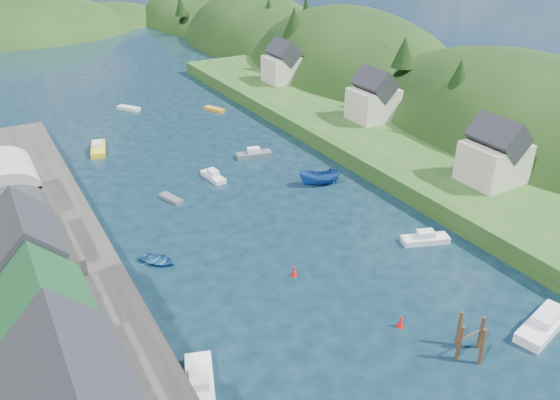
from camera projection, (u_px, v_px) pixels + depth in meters
ground at (204, 164)px, 79.08m from camera, size 600.00×600.00×0.00m
hillside_right at (349, 114)px, 121.69m from camera, size 36.00×245.56×48.00m
far_hills at (62, 62)px, 179.75m from camera, size 103.00×68.00×44.00m
hill_trees at (157, 66)px, 85.24m from camera, size 89.96×152.69×12.65m
quay_left at (77, 338)px, 44.93m from camera, size 12.00×110.00×2.00m
boat_sheds at (11, 205)px, 56.65m from camera, size 7.00×21.00×7.50m
terrace_right at (384, 146)px, 81.96m from camera, size 16.00×120.00×2.40m
right_bank_cottages at (367, 99)px, 87.54m from camera, size 9.00×59.24×8.41m
piling_cluster_far at (470, 340)px, 44.21m from camera, size 2.94×2.77×3.88m
channel_buoy_near at (401, 322)px, 47.52m from camera, size 0.70×0.70×1.10m
channel_buoy_far at (294, 272)px, 54.28m from camera, size 0.70×0.70×1.10m
moored_boats at (306, 270)px, 54.23m from camera, size 34.54×96.89×2.34m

